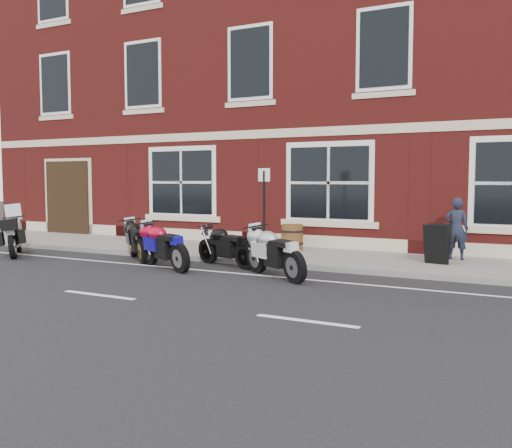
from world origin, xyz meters
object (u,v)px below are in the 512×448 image
object	(u,v)px
moto_touring_silver	(16,235)
barrel_planter	(292,237)
a_board_sign	(437,244)
pedestrian_left	(457,229)
moto_naked_black	(226,245)
moto_sport_silver	(275,251)
parking_sign	(264,207)
moto_sport_black	(138,239)
moto_sport_red	(164,244)

from	to	relation	value
moto_touring_silver	barrel_planter	bearing A→B (deg)	-15.89
a_board_sign	pedestrian_left	bearing A→B (deg)	80.55
moto_naked_black	pedestrian_left	bearing A→B (deg)	-40.23
moto_sport_silver	parking_sign	distance (m)	1.92
moto_naked_black	a_board_sign	size ratio (longest dim) A/B	2.09
moto_naked_black	a_board_sign	distance (m)	4.91
moto_sport_black	a_board_sign	size ratio (longest dim) A/B	1.82
pedestrian_left	barrel_planter	xyz separation A→B (m)	(-4.33, -0.05, -0.41)
moto_sport_black	a_board_sign	world-z (taller)	a_board_sign
moto_touring_silver	barrel_planter	world-z (taller)	moto_touring_silver
pedestrian_left	moto_touring_silver	bearing A→B (deg)	18.53
moto_sport_red	moto_naked_black	world-z (taller)	moto_sport_red
moto_sport_red	barrel_planter	xyz separation A→B (m)	(1.55, 3.77, -0.09)
barrel_planter	parking_sign	size ratio (longest dim) A/B	0.32
moto_sport_silver	pedestrian_left	distance (m)	4.83
moto_touring_silver	a_board_sign	xyz separation A→B (m)	(10.60, 2.88, 0.02)
moto_touring_silver	pedestrian_left	world-z (taller)	pedestrian_left
moto_sport_silver	pedestrian_left	world-z (taller)	pedestrian_left
moto_sport_black	moto_naked_black	size ratio (longest dim) A/B	0.87
moto_sport_red	moto_naked_black	size ratio (longest dim) A/B	1.05
moto_touring_silver	a_board_sign	bearing A→B (deg)	-30.44
moto_touring_silver	pedestrian_left	size ratio (longest dim) A/B	1.05
moto_touring_silver	moto_sport_black	bearing A→B (deg)	-32.61
moto_sport_black	moto_sport_silver	size ratio (longest dim) A/B	0.87
moto_touring_silver	a_board_sign	size ratio (longest dim) A/B	1.73
moto_touring_silver	moto_sport_red	world-z (taller)	moto_touring_silver
barrel_planter	parking_sign	bearing A→B (deg)	-83.07
moto_sport_red	barrel_planter	bearing A→B (deg)	2.76
moto_sport_black	moto_naked_black	world-z (taller)	moto_sport_black
moto_sport_red	pedestrian_left	size ratio (longest dim) A/B	1.34
moto_naked_black	pedestrian_left	size ratio (longest dim) A/B	1.27
moto_naked_black	moto_sport_black	bearing A→B (deg)	112.53
moto_sport_black	parking_sign	distance (m)	3.46
moto_sport_red	moto_sport_black	world-z (taller)	moto_sport_red
moto_sport_black	barrel_planter	world-z (taller)	moto_sport_black
moto_touring_silver	moto_sport_silver	size ratio (longest dim) A/B	0.83
moto_sport_black	parking_sign	world-z (taller)	parking_sign
moto_sport_silver	parking_sign	bearing A→B (deg)	67.02
moto_sport_silver	moto_naked_black	size ratio (longest dim) A/B	1.00
a_board_sign	parking_sign	distance (m)	4.10
moto_sport_black	barrel_planter	distance (m)	4.20
moto_sport_silver	moto_naked_black	bearing A→B (deg)	95.26
moto_sport_silver	pedestrian_left	size ratio (longest dim) A/B	1.27
pedestrian_left	a_board_sign	xyz separation A→B (m)	(-0.29, -0.91, -0.30)
moto_touring_silver	pedestrian_left	distance (m)	11.53
moto_sport_black	pedestrian_left	xyz separation A→B (m)	(7.35, 2.97, 0.34)
a_board_sign	barrel_planter	xyz separation A→B (m)	(-4.05, 0.87, -0.11)
moto_touring_silver	moto_naked_black	distance (m)	6.15
pedestrian_left	barrel_planter	world-z (taller)	pedestrian_left
pedestrian_left	barrel_planter	bearing A→B (deg)	-0.04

